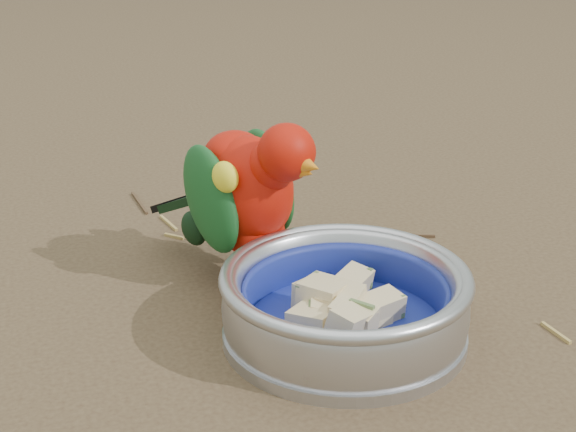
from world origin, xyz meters
name	(u,v)px	position (x,y,z in m)	size (l,w,h in m)	color
ground	(269,393)	(0.00, 0.00, 0.00)	(60.00, 60.00, 0.00)	#4F3C28
food_bowl	(344,330)	(0.08, 0.06, 0.01)	(0.20, 0.20, 0.02)	#B2B2BA
bowl_wall	(345,298)	(0.08, 0.06, 0.04)	(0.20, 0.20, 0.04)	#B2B2BA
fruit_wedges	(345,305)	(0.08, 0.06, 0.03)	(0.12, 0.12, 0.03)	beige
lory_parrot	(249,204)	(0.03, 0.18, 0.08)	(0.09, 0.19, 0.16)	#B21205
ground_debris	(205,343)	(-0.03, 0.08, 0.00)	(0.90, 0.80, 0.01)	#AB8E4A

